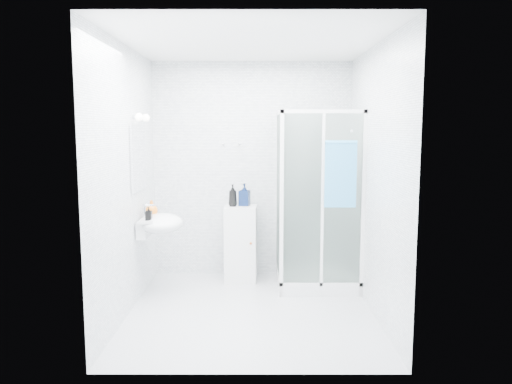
{
  "coord_description": "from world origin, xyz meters",
  "views": [
    {
      "loc": [
        0.05,
        -4.78,
        1.8
      ],
      "look_at": [
        0.05,
        0.35,
        1.15
      ],
      "focal_mm": 35.0,
      "sensor_mm": 36.0,
      "label": 1
    }
  ],
  "objects_px": {
    "shower_enclosure": "(310,249)",
    "hand_towel": "(341,173)",
    "storage_cabinet": "(241,243)",
    "shampoo_bottle_b": "(244,195)",
    "soap_dispenser_black": "(149,214)",
    "wall_basin": "(159,224)",
    "soap_dispenser_orange": "(152,208)",
    "shampoo_bottle_a": "(233,195)"
  },
  "relations": [
    {
      "from": "shower_enclosure",
      "to": "hand_towel",
      "type": "xyz_separation_m",
      "value": [
        0.26,
        -0.4,
        0.9
      ]
    },
    {
      "from": "shower_enclosure",
      "to": "soap_dispenser_orange",
      "type": "distance_m",
      "value": 1.84
    },
    {
      "from": "shower_enclosure",
      "to": "storage_cabinet",
      "type": "distance_m",
      "value": 0.84
    },
    {
      "from": "shower_enclosure",
      "to": "soap_dispenser_black",
      "type": "bearing_deg",
      "value": -164.78
    },
    {
      "from": "hand_towel",
      "to": "shampoo_bottle_a",
      "type": "distance_m",
      "value": 1.36
    },
    {
      "from": "shower_enclosure",
      "to": "shampoo_bottle_a",
      "type": "distance_m",
      "value": 1.09
    },
    {
      "from": "shampoo_bottle_a",
      "to": "shampoo_bottle_b",
      "type": "distance_m",
      "value": 0.15
    },
    {
      "from": "wall_basin",
      "to": "soap_dispenser_orange",
      "type": "height_order",
      "value": "soap_dispenser_orange"
    },
    {
      "from": "shampoo_bottle_a",
      "to": "storage_cabinet",
      "type": "bearing_deg",
      "value": 5.65
    },
    {
      "from": "wall_basin",
      "to": "storage_cabinet",
      "type": "relative_size",
      "value": 0.62
    },
    {
      "from": "storage_cabinet",
      "to": "shampoo_bottle_b",
      "type": "height_order",
      "value": "shampoo_bottle_b"
    },
    {
      "from": "storage_cabinet",
      "to": "soap_dispenser_orange",
      "type": "distance_m",
      "value": 1.17
    },
    {
      "from": "shampoo_bottle_b",
      "to": "soap_dispenser_orange",
      "type": "xyz_separation_m",
      "value": [
        -1.0,
        -0.51,
        -0.08
      ]
    },
    {
      "from": "hand_towel",
      "to": "shampoo_bottle_b",
      "type": "xyz_separation_m",
      "value": [
        -1.01,
        0.7,
        -0.32
      ]
    },
    {
      "from": "storage_cabinet",
      "to": "shampoo_bottle_b",
      "type": "xyz_separation_m",
      "value": [
        0.04,
        0.05,
        0.58
      ]
    },
    {
      "from": "soap_dispenser_black",
      "to": "shampoo_bottle_a",
      "type": "bearing_deg",
      "value": 40.36
    },
    {
      "from": "shampoo_bottle_b",
      "to": "soap_dispenser_black",
      "type": "xyz_separation_m",
      "value": [
        -0.97,
        -0.77,
        -0.1
      ]
    },
    {
      "from": "storage_cabinet",
      "to": "hand_towel",
      "type": "height_order",
      "value": "hand_towel"
    },
    {
      "from": "hand_towel",
      "to": "soap_dispenser_black",
      "type": "distance_m",
      "value": 2.03
    },
    {
      "from": "soap_dispenser_orange",
      "to": "shampoo_bottle_a",
      "type": "bearing_deg",
      "value": 27.64
    },
    {
      "from": "storage_cabinet",
      "to": "shampoo_bottle_a",
      "type": "relative_size",
      "value": 3.45
    },
    {
      "from": "wall_basin",
      "to": "storage_cabinet",
      "type": "height_order",
      "value": "wall_basin"
    },
    {
      "from": "hand_towel",
      "to": "soap_dispenser_orange",
      "type": "height_order",
      "value": "hand_towel"
    },
    {
      "from": "shampoo_bottle_b",
      "to": "shampoo_bottle_a",
      "type": "bearing_deg",
      "value": -157.93
    },
    {
      "from": "soap_dispenser_orange",
      "to": "hand_towel",
      "type": "bearing_deg",
      "value": -5.42
    },
    {
      "from": "storage_cabinet",
      "to": "soap_dispenser_black",
      "type": "bearing_deg",
      "value": -139.21
    },
    {
      "from": "shampoo_bottle_a",
      "to": "shampoo_bottle_b",
      "type": "xyz_separation_m",
      "value": [
        0.14,
        0.06,
        0.0
      ]
    },
    {
      "from": "shower_enclosure",
      "to": "soap_dispenser_black",
      "type": "distance_m",
      "value": 1.86
    },
    {
      "from": "storage_cabinet",
      "to": "wall_basin",
      "type": "bearing_deg",
      "value": -143.5
    },
    {
      "from": "shampoo_bottle_b",
      "to": "soap_dispenser_black",
      "type": "bearing_deg",
      "value": -141.77
    },
    {
      "from": "hand_towel",
      "to": "shampoo_bottle_b",
      "type": "bearing_deg",
      "value": 145.53
    },
    {
      "from": "storage_cabinet",
      "to": "shampoo_bottle_a",
      "type": "bearing_deg",
      "value": -171.29
    },
    {
      "from": "shower_enclosure",
      "to": "hand_towel",
      "type": "relative_size",
      "value": 2.87
    },
    {
      "from": "wall_basin",
      "to": "soap_dispenser_black",
      "type": "relative_size",
      "value": 4.01
    },
    {
      "from": "shower_enclosure",
      "to": "soap_dispenser_orange",
      "type": "height_order",
      "value": "shower_enclosure"
    },
    {
      "from": "storage_cabinet",
      "to": "soap_dispenser_black",
      "type": "relative_size",
      "value": 6.42
    },
    {
      "from": "wall_basin",
      "to": "storage_cabinet",
      "type": "distance_m",
      "value": 1.08
    },
    {
      "from": "shower_enclosure",
      "to": "storage_cabinet",
      "type": "height_order",
      "value": "shower_enclosure"
    },
    {
      "from": "soap_dispenser_orange",
      "to": "soap_dispenser_black",
      "type": "height_order",
      "value": "soap_dispenser_orange"
    },
    {
      "from": "shower_enclosure",
      "to": "storage_cabinet",
      "type": "bearing_deg",
      "value": 162.62
    },
    {
      "from": "wall_basin",
      "to": "soap_dispenser_orange",
      "type": "relative_size",
      "value": 3.29
    },
    {
      "from": "soap_dispenser_orange",
      "to": "soap_dispenser_black",
      "type": "distance_m",
      "value": 0.26
    }
  ]
}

